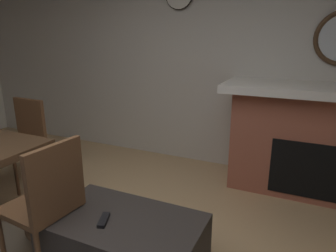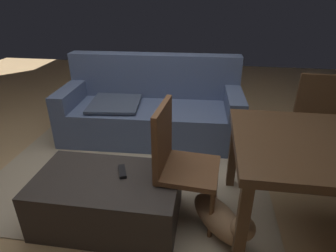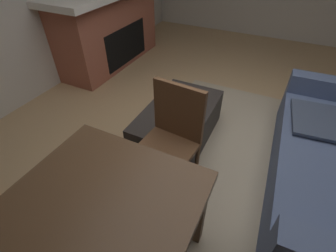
{
  "view_description": "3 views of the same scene",
  "coord_description": "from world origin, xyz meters",
  "px_view_note": "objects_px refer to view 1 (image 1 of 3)",
  "views": [
    {
      "loc": [
        -1.1,
        1.02,
        1.59
      ],
      "look_at": [
        -0.25,
        -0.84,
        0.99
      ],
      "focal_mm": 32.46,
      "sensor_mm": 36.0,
      "label": 1
    },
    {
      "loc": [
        0.62,
        -2.09,
        1.66
      ],
      "look_at": [
        0.4,
        -0.59,
        0.91
      ],
      "focal_mm": 30.22,
      "sensor_mm": 36.0,
      "label": 2
    },
    {
      "loc": [
        1.75,
        0.29,
        1.83
      ],
      "look_at": [
        0.55,
        -0.3,
        0.71
      ],
      "focal_mm": 25.93,
      "sensor_mm": 36.0,
      "label": 3
    }
  ],
  "objects_px": {
    "ottoman_coffee_table": "(125,244)",
    "tv_remote": "(104,220)",
    "fireplace": "(330,142)",
    "dining_chair_west": "(48,198)",
    "small_dog": "(41,214)",
    "dining_chair_south": "(24,136)"
  },
  "relations": [
    {
      "from": "tv_remote",
      "to": "dining_chair_south",
      "type": "bearing_deg",
      "value": -47.23
    },
    {
      "from": "dining_chair_west",
      "to": "small_dog",
      "type": "bearing_deg",
      "value": -31.56
    },
    {
      "from": "fireplace",
      "to": "dining_chair_west",
      "type": "xyz_separation_m",
      "value": [
        1.81,
        1.93,
        -0.05
      ]
    },
    {
      "from": "dining_chair_west",
      "to": "small_dog",
      "type": "xyz_separation_m",
      "value": [
        0.35,
        -0.21,
        -0.35
      ]
    },
    {
      "from": "dining_chair_west",
      "to": "fireplace",
      "type": "bearing_deg",
      "value": -133.03
    },
    {
      "from": "tv_remote",
      "to": "small_dog",
      "type": "distance_m",
      "value": 0.8
    },
    {
      "from": "ottoman_coffee_table",
      "to": "dining_chair_south",
      "type": "relative_size",
      "value": 1.15
    },
    {
      "from": "small_dog",
      "to": "dining_chair_west",
      "type": "bearing_deg",
      "value": 148.44
    },
    {
      "from": "dining_chair_south",
      "to": "fireplace",
      "type": "bearing_deg",
      "value": -161.2
    },
    {
      "from": "tv_remote",
      "to": "dining_chair_west",
      "type": "relative_size",
      "value": 0.17
    },
    {
      "from": "fireplace",
      "to": "dining_chair_west",
      "type": "bearing_deg",
      "value": 46.97
    },
    {
      "from": "small_dog",
      "to": "dining_chair_south",
      "type": "bearing_deg",
      "value": -36.49
    },
    {
      "from": "dining_chair_south",
      "to": "tv_remote",
      "type": "bearing_deg",
      "value": 153.98
    },
    {
      "from": "dining_chair_south",
      "to": "dining_chair_west",
      "type": "xyz_separation_m",
      "value": [
        -1.26,
        0.89,
        0.0
      ]
    },
    {
      "from": "fireplace",
      "to": "dining_chair_south",
      "type": "bearing_deg",
      "value": 18.8
    },
    {
      "from": "tv_remote",
      "to": "ottoman_coffee_table",
      "type": "bearing_deg",
      "value": -162.96
    },
    {
      "from": "fireplace",
      "to": "ottoman_coffee_table",
      "type": "relative_size",
      "value": 2.0
    },
    {
      "from": "ottoman_coffee_table",
      "to": "small_dog",
      "type": "distance_m",
      "value": 0.86
    },
    {
      "from": "fireplace",
      "to": "small_dog",
      "type": "bearing_deg",
      "value": 38.59
    },
    {
      "from": "ottoman_coffee_table",
      "to": "tv_remote",
      "type": "relative_size",
      "value": 6.66
    },
    {
      "from": "dining_chair_west",
      "to": "tv_remote",
      "type": "bearing_deg",
      "value": -169.12
    },
    {
      "from": "tv_remote",
      "to": "dining_chair_west",
      "type": "distance_m",
      "value": 0.42
    }
  ]
}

